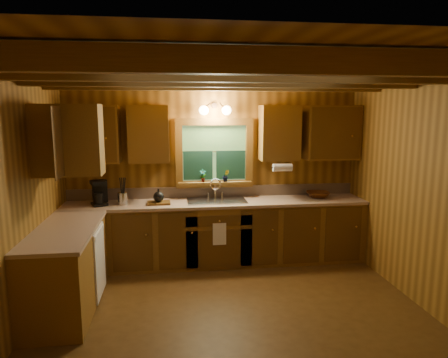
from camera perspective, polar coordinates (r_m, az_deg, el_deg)
room at (r=4.11m, az=1.45°, el=-2.54°), size 4.20×4.20×4.20m
ceiling_beams at (r=4.03m, az=1.53°, el=14.23°), size 4.20×2.54×0.18m
base_cabinets at (r=5.53m, az=-5.80°, el=-8.70°), size 4.20×2.22×0.86m
countertop at (r=5.42m, az=-5.74°, el=-4.15°), size 4.20×2.24×0.04m
backsplash at (r=6.01m, az=-1.35°, el=-1.76°), size 4.20×0.02×0.16m
dishwasher_panel at (r=5.03m, az=-16.96°, el=-10.98°), size 0.02×0.60×0.80m
upper_cabinets at (r=5.40m, az=-6.85°, el=6.10°), size 4.19×1.77×0.78m
window at (r=5.90m, az=-1.35°, el=3.43°), size 1.12×0.08×1.00m
window_sill at (r=5.92m, az=-1.29°, el=-0.56°), size 1.06×0.14×0.04m
wall_sconce at (r=5.75m, az=-1.25°, el=9.61°), size 0.45×0.21×0.17m
paper_towel_roll at (r=5.77m, az=8.15°, el=1.60°), size 0.27×0.11×0.11m
dish_towel at (r=5.52m, az=-0.63°, el=-7.71°), size 0.18×0.01×0.30m
sink at (r=5.76m, az=-1.04°, el=-3.52°), size 0.82×0.48×0.43m
coffee_maker at (r=5.75m, az=-17.02°, el=-1.85°), size 0.19×0.24×0.33m
utensil_crock at (r=5.70m, az=-13.99°, el=-2.56°), size 0.13×0.13×0.37m
cutting_board at (r=5.64m, az=-9.11°, el=-3.31°), size 0.32×0.24×0.03m
teakettle at (r=5.63m, az=-9.13°, el=-2.45°), size 0.14×0.14×0.18m
wicker_basket at (r=6.13m, az=12.97°, el=-2.14°), size 0.40×0.40×0.08m
potted_plant_left at (r=5.88m, az=-2.99°, el=0.47°), size 0.10×0.07×0.18m
potted_plant_right at (r=5.89m, az=0.26°, el=0.47°), size 0.10×0.08×0.17m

